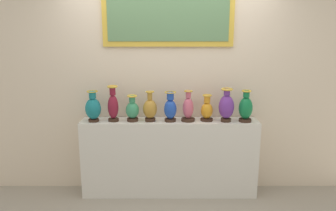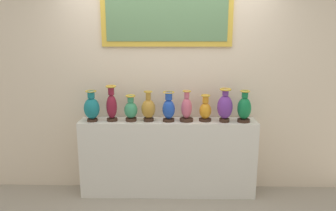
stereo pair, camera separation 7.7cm
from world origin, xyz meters
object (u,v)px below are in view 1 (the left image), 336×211
at_px(vase_burgundy, 111,105).
at_px(vase_violet, 225,106).
at_px(vase_rose, 187,109).
at_px(vase_emerald, 244,108).
at_px(vase_teal, 91,108).
at_px(vase_ochre, 148,109).
at_px(vase_jade, 131,110).
at_px(vase_sapphire, 169,108).
at_px(vase_amber, 205,110).

height_order(vase_burgundy, vase_violet, vase_burgundy).
bearing_deg(vase_rose, vase_violet, -3.00).
distance_m(vase_burgundy, vase_emerald, 1.54).
xyz_separation_m(vase_teal, vase_ochre, (0.66, 0.02, -0.01)).
xyz_separation_m(vase_burgundy, vase_ochre, (0.43, 0.00, -0.04)).
xyz_separation_m(vase_ochre, vase_rose, (0.45, 0.00, -0.00)).
bearing_deg(vase_teal, vase_jade, 2.01).
bearing_deg(vase_rose, vase_emerald, -2.09).
height_order(vase_ochre, vase_sapphire, vase_ochre).
bearing_deg(vase_sapphire, vase_emerald, -0.80).
distance_m(vase_teal, vase_violet, 1.55).
relative_size(vase_jade, vase_rose, 0.86).
distance_m(vase_burgundy, vase_amber, 1.10).
xyz_separation_m(vase_teal, vase_jade, (0.45, 0.02, -0.02)).
bearing_deg(vase_violet, vase_teal, 179.92).
distance_m(vase_burgundy, vase_violet, 1.32).
bearing_deg(vase_amber, vase_teal, -178.65).
xyz_separation_m(vase_teal, vase_amber, (1.33, 0.03, -0.03)).
relative_size(vase_rose, vase_emerald, 0.98).
bearing_deg(vase_teal, vase_sapphire, 0.58).
distance_m(vase_jade, vase_ochre, 0.21).
height_order(vase_violet, vase_emerald, vase_violet).
relative_size(vase_ochre, vase_sapphire, 1.01).
bearing_deg(vase_emerald, vase_sapphire, 179.20).
bearing_deg(vase_burgundy, vase_teal, -175.85).
distance_m(vase_teal, vase_jade, 0.46).
relative_size(vase_ochre, vase_violet, 0.90).
distance_m(vase_burgundy, vase_rose, 0.88).
xyz_separation_m(vase_ochre, vase_sapphire, (0.24, -0.01, 0.01)).
bearing_deg(vase_amber, vase_violet, -8.55).
distance_m(vase_sapphire, vase_rose, 0.21).
height_order(vase_rose, vase_amber, vase_rose).
bearing_deg(vase_jade, vase_rose, 0.46).
relative_size(vase_burgundy, vase_amber, 1.35).
relative_size(vase_ochre, vase_amber, 1.14).
bearing_deg(vase_amber, vase_sapphire, -177.05).
distance_m(vase_rose, vase_amber, 0.22).
xyz_separation_m(vase_teal, vase_violet, (1.55, -0.00, 0.02)).
bearing_deg(vase_emerald, vase_violet, 179.72).
height_order(vase_burgundy, vase_emerald, vase_burgundy).
relative_size(vase_teal, vase_rose, 1.00).
xyz_separation_m(vase_jade, vase_sapphire, (0.44, -0.01, 0.02)).
relative_size(vase_jade, vase_amber, 1.00).
bearing_deg(vase_ochre, vase_jade, -179.67).
height_order(vase_sapphire, vase_amber, vase_sapphire).
height_order(vase_ochre, vase_violet, vase_violet).
height_order(vase_burgundy, vase_sapphire, vase_burgundy).
xyz_separation_m(vase_jade, vase_amber, (0.87, 0.02, -0.01)).
distance_m(vase_jade, vase_rose, 0.65).
bearing_deg(vase_jade, vase_teal, -177.99).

